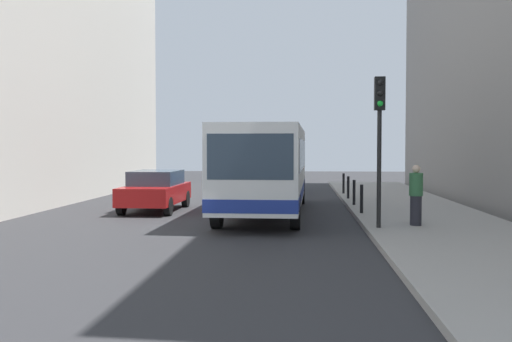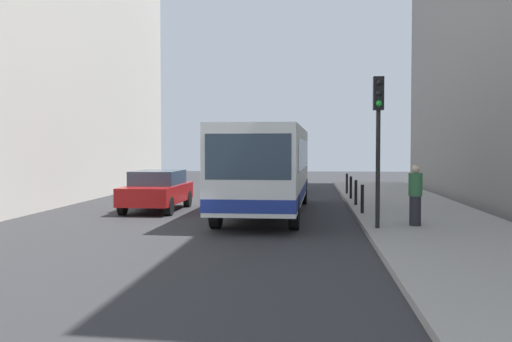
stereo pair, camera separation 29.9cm
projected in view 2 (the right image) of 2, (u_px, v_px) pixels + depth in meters
The scene contains 11 objects.
ground_plane at pixel (254, 223), 18.51m from camera, with size 80.00×80.00×0.00m, color #2D2D30.
sidewalk at pixel (433, 223), 18.01m from camera, with size 4.40×40.00×0.15m, color #9E9991.
bus at pixel (268, 165), 21.05m from camera, with size 2.76×11.07×3.00m.
car_beside_bus at pixel (157, 190), 22.07m from camera, with size 1.89×4.41×1.48m.
car_behind_bus at pixel (273, 177), 31.86m from camera, with size 2.00×4.47×1.48m.
traffic_light at pixel (378, 123), 16.16m from camera, with size 0.28×0.33×4.10m.
bollard_near at pixel (362, 199), 19.90m from camera, with size 0.11×0.11×0.95m, color black.
bollard_mid at pixel (356, 192), 22.72m from camera, with size 0.11×0.11×0.95m, color black.
bollard_far at pixel (351, 187), 25.54m from camera, with size 0.11×0.11×0.95m, color black.
bollard_farthest at pixel (347, 183), 28.35m from camera, with size 0.11×0.11×0.95m, color black.
pedestrian_near_signal at pixel (415, 195), 16.70m from camera, with size 0.38×0.38×1.70m.
Camera 2 is at (1.72, -18.35, 2.34)m, focal length 41.98 mm.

